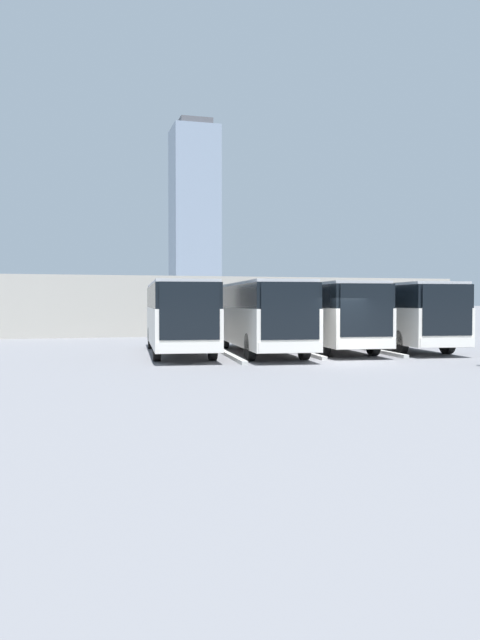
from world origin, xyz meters
TOP-DOWN VIEW (x-y plane):
  - ground_plane at (0.00, 0.00)m, footprint 600.00×600.00m
  - bus_0 at (-5.42, -5.75)m, footprint 3.55×11.03m
  - curb_divider_0 at (-3.61, -4.15)m, footprint 0.87×6.59m
  - bus_1 at (-1.81, -5.86)m, footprint 3.55×11.03m
  - curb_divider_1 at (0.00, -4.26)m, footprint 0.87×6.59m
  - bus_2 at (1.81, -4.87)m, footprint 3.55×11.03m
  - curb_divider_2 at (3.61, -3.27)m, footprint 0.87×6.59m
  - bus_3 at (5.42, -5.71)m, footprint 3.55×11.03m
  - station_building at (0.00, -24.37)m, footprint 36.33×11.98m
  - office_tower at (-29.50, -176.01)m, footprint 14.60×14.60m

SIDE VIEW (x-z plane):
  - ground_plane at x=0.00m, z-range 0.00..0.00m
  - curb_divider_0 at x=-3.61m, z-range 0.00..0.15m
  - curb_divider_1 at x=0.00m, z-range 0.00..0.15m
  - curb_divider_2 at x=3.61m, z-range 0.00..0.15m
  - bus_0 at x=-5.42m, z-range 0.19..3.40m
  - bus_1 at x=-1.81m, z-range 0.19..3.40m
  - bus_2 at x=1.81m, z-range 0.19..3.40m
  - bus_3 at x=5.42m, z-range 0.19..3.40m
  - station_building at x=0.00m, z-range 0.03..4.17m
  - office_tower at x=-29.50m, z-range -0.60..59.93m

